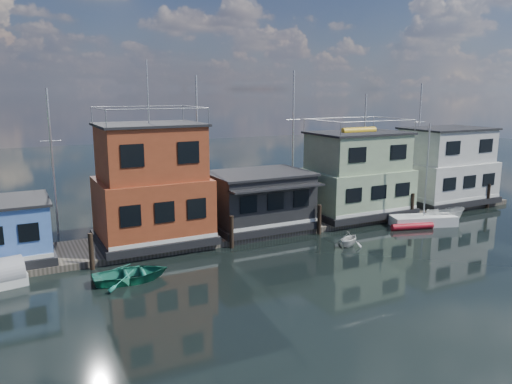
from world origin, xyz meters
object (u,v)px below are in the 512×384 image
dinghy_white (349,238)px  houseboat_green (357,175)px  houseboat_red (152,186)px  motorboat (445,215)px  houseboat_dark (259,199)px  red_kayak (412,226)px  dinghy_teal (131,274)px  day_sailer (423,220)px  houseboat_white (445,167)px

dinghy_white → houseboat_green: bearing=-68.1°
houseboat_red → motorboat: houseboat_red is taller
houseboat_red → houseboat_green: (17.00, 0.00, -0.55)m
houseboat_dark → red_kayak: 11.82m
houseboat_dark → dinghy_white: bearing=-58.2°
motorboat → houseboat_red: bearing=97.7°
dinghy_teal → houseboat_green: bearing=-71.1°
houseboat_red → red_kayak: (18.53, -4.94, -3.86)m
houseboat_green → motorboat: houseboat_green is taller
houseboat_green → dinghy_teal: 20.93m
houseboat_dark → dinghy_white: size_ratio=3.64×
houseboat_green → day_sailer: 6.26m
dinghy_teal → houseboat_red: bearing=-24.0°
houseboat_dark → houseboat_red: bearing=179.9°
motorboat → red_kayak: 3.75m
day_sailer → dinghy_white: size_ratio=3.90×
houseboat_dark → day_sailer: (12.08, -4.46, -1.96)m
houseboat_white → houseboat_green: bearing=180.0°
houseboat_white → dinghy_teal: 30.59m
houseboat_green → day_sailer: bearing=-55.4°
day_sailer → houseboat_green: bearing=142.2°
houseboat_white → dinghy_white: bearing=-158.4°
houseboat_red → day_sailer: (20.08, -4.48, -3.65)m
dinghy_teal → houseboat_white: bearing=-76.3°
houseboat_white → red_kayak: 10.34m
houseboat_green → dinghy_teal: houseboat_green is taller
houseboat_red → motorboat: bearing=-11.7°
dinghy_teal → red_kayak: (21.42, 0.76, -0.18)m
dinghy_teal → red_kayak: dinghy_teal is taller
houseboat_dark → dinghy_teal: 12.44m
day_sailer → motorboat: (2.16, -0.15, 0.16)m
dinghy_teal → dinghy_white: dinghy_white is taller
houseboat_dark → dinghy_teal: (-10.89, -5.68, -1.99)m
red_kayak → houseboat_dark: bearing=170.3°
houseboat_white → houseboat_red: bearing=-180.0°
houseboat_white → dinghy_white: houseboat_white is taller
houseboat_dark → day_sailer: 13.03m
dinghy_teal → day_sailer: size_ratio=0.52×
day_sailer → motorboat: size_ratio=2.49×
houseboat_dark → houseboat_white: (19.00, 0.02, 1.12)m
houseboat_white → day_sailer: bearing=-147.1°
houseboat_dark → day_sailer: size_ratio=0.93×
dinghy_teal → motorboat: motorboat is taller
dinghy_white → motorboat: motorboat is taller
motorboat → dinghy_white: bearing=117.1°
houseboat_dark → houseboat_green: size_ratio=0.88×
houseboat_red → red_kayak: bearing=-14.9°
red_kayak → houseboat_red: bearing=-179.6°
dinghy_white → red_kayak: (6.80, 1.10, -0.29)m
houseboat_green → houseboat_white: size_ratio=1.00×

